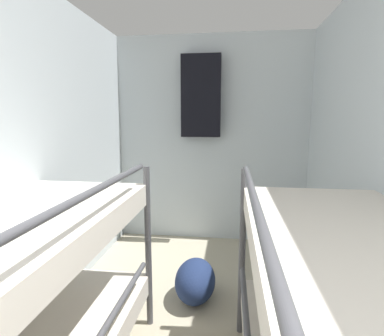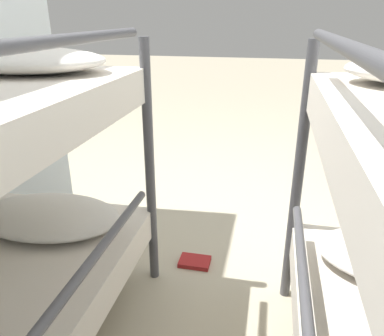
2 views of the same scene
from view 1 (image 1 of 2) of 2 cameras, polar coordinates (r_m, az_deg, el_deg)
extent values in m
cube|color=silver|center=(3.57, 3.69, 5.24)|extent=(2.34, 0.06, 2.41)
cylinder|color=#4C4C51|center=(2.17, -8.34, -14.87)|extent=(0.04, 0.04, 1.15)
cylinder|color=#4C4C51|center=(1.17, -21.30, -5.81)|extent=(0.03, 1.59, 0.03)
cylinder|color=#4C4C51|center=(2.10, 9.52, -15.76)|extent=(0.04, 0.04, 1.15)
cube|color=silver|center=(1.21, 31.69, -16.68)|extent=(0.79, 1.87, 0.14)
cylinder|color=#4C4C51|center=(1.03, 12.19, -7.34)|extent=(0.03, 1.59, 0.03)
ellipsoid|color=navy|center=(2.59, 0.62, -20.66)|extent=(0.33, 0.48, 0.33)
cube|color=black|center=(3.43, 1.73, 13.49)|extent=(0.44, 0.12, 0.90)
camera|label=2|loc=(1.62, -7.74, 0.95)|focal=35.00mm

